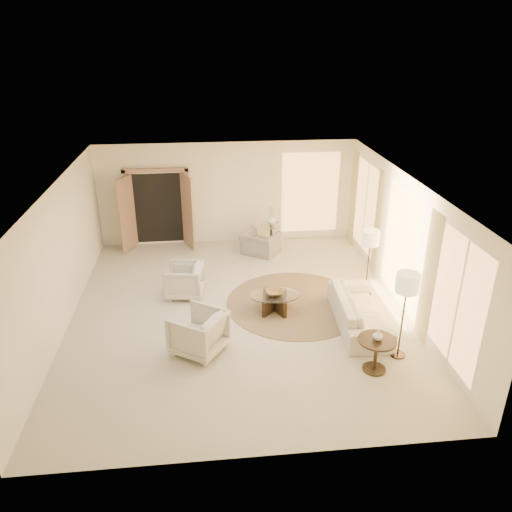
{
  "coord_description": "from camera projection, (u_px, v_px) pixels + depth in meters",
  "views": [
    {
      "loc": [
        -0.63,
        -9.19,
        5.45
      ],
      "look_at": [
        0.4,
        0.4,
        1.1
      ],
      "focal_mm": 35.0,
      "sensor_mm": 36.0,
      "label": 1
    }
  ],
  "objects": [
    {
      "name": "end_table",
      "position": [
        376.0,
        349.0,
        8.63
      ],
      "size": [
        0.66,
        0.66,
        0.63
      ],
      "rotation": [
        0.0,
        0.0,
        0.06
      ],
      "color": "black",
      "rests_on": "room"
    },
    {
      "name": "floor_lamp_near",
      "position": [
        371.0,
        241.0,
        10.78
      ],
      "size": [
        0.38,
        0.38,
        1.55
      ],
      "rotation": [
        0.0,
        0.0,
        0.29
      ],
      "color": "black",
      "rests_on": "room"
    },
    {
      "name": "area_rug",
      "position": [
        295.0,
        303.0,
        10.95
      ],
      "size": [
        3.87,
        3.87,
        0.01
      ],
      "primitive_type": "cylinder",
      "rotation": [
        0.0,
        0.0,
        0.35
      ],
      "color": "#443320",
      "rests_on": "room"
    },
    {
      "name": "end_vase",
      "position": [
        378.0,
        335.0,
        8.51
      ],
      "size": [
        0.22,
        0.22,
        0.18
      ],
      "primitive_type": "imported",
      "rotation": [
        0.0,
        0.0,
        -0.31
      ],
      "color": "silver",
      "rests_on": "end_table"
    },
    {
      "name": "armchair_left",
      "position": [
        184.0,
        279.0,
        11.13
      ],
      "size": [
        0.84,
        0.88,
        0.82
      ],
      "primitive_type": "imported",
      "rotation": [
        0.0,
        0.0,
        -1.71
      ],
      "color": "beige",
      "rests_on": "room"
    },
    {
      "name": "coffee_table",
      "position": [
        275.0,
        300.0,
        10.57
      ],
      "size": [
        1.22,
        1.22,
        0.39
      ],
      "rotation": [
        0.0,
        0.0,
        -0.15
      ],
      "color": "black",
      "rests_on": "room"
    },
    {
      "name": "accent_chair",
      "position": [
        260.0,
        240.0,
        13.24
      ],
      "size": [
        1.09,
        1.0,
        0.8
      ],
      "primitive_type": "imported",
      "rotation": [
        0.0,
        0.0,
        2.55
      ],
      "color": "gray",
      "rests_on": "room"
    },
    {
      "name": "side_vase",
      "position": [
        271.0,
        220.0,
        13.5
      ],
      "size": [
        0.29,
        0.29,
        0.26
      ],
      "primitive_type": "imported",
      "rotation": [
        0.0,
        0.0,
        -0.19
      ],
      "color": "silver",
      "rests_on": "side_table"
    },
    {
      "name": "windows_right",
      "position": [
        401.0,
        245.0,
        10.5
      ],
      "size": [
        0.1,
        6.4,
        2.4
      ],
      "primitive_type": null,
      "color": "#F8B663",
      "rests_on": "room"
    },
    {
      "name": "sofa",
      "position": [
        359.0,
        311.0,
        10.02
      ],
      "size": [
        1.0,
        2.27,
        0.65
      ],
      "primitive_type": "imported",
      "rotation": [
        0.0,
        0.0,
        1.51
      ],
      "color": "beige",
      "rests_on": "room"
    },
    {
      "name": "window_back_corner",
      "position": [
        310.0,
        193.0,
        13.88
      ],
      "size": [
        1.7,
        0.1,
        2.4
      ],
      "primitive_type": null,
      "color": "#F8B663",
      "rests_on": "room"
    },
    {
      "name": "curtains_right",
      "position": [
        384.0,
        231.0,
        11.33
      ],
      "size": [
        0.06,
        5.2,
        2.6
      ],
      "primitive_type": null,
      "color": "tan",
      "rests_on": "room"
    },
    {
      "name": "side_table",
      "position": [
        271.0,
        233.0,
        13.66
      ],
      "size": [
        0.57,
        0.57,
        0.66
      ],
      "rotation": [
        0.0,
        0.0,
        -0.29
      ],
      "color": "black",
      "rests_on": "room"
    },
    {
      "name": "french_doors",
      "position": [
        158.0,
        209.0,
        13.47
      ],
      "size": [
        1.95,
        0.66,
        2.16
      ],
      "color": "#A47E63",
      "rests_on": "room"
    },
    {
      "name": "room",
      "position": [
        238.0,
        252.0,
        10.06
      ],
      "size": [
        7.04,
        8.04,
        2.83
      ],
      "color": "beige",
      "rests_on": "ground"
    },
    {
      "name": "floor_lamp_far",
      "position": [
        407.0,
        287.0,
        8.61
      ],
      "size": [
        0.41,
        0.41,
        1.67
      ],
      "rotation": [
        0.0,
        0.0,
        0.35
      ],
      "color": "black",
      "rests_on": "room"
    },
    {
      "name": "bowl",
      "position": [
        275.0,
        292.0,
        10.49
      ],
      "size": [
        0.41,
        0.41,
        0.09
      ],
      "primitive_type": "imported",
      "rotation": [
        0.0,
        0.0,
        0.1
      ],
      "color": "brown",
      "rests_on": "coffee_table"
    },
    {
      "name": "armchair_right",
      "position": [
        198.0,
        331.0,
        9.14
      ],
      "size": [
        1.15,
        1.17,
        0.89
      ],
      "primitive_type": "imported",
      "rotation": [
        0.0,
        0.0,
        -2.16
      ],
      "color": "beige",
      "rests_on": "room"
    }
  ]
}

